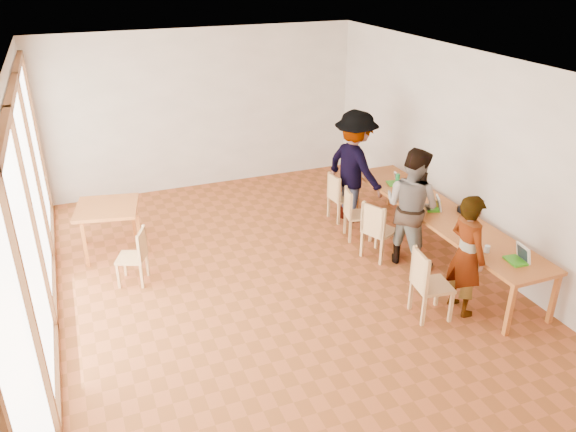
% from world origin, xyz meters
% --- Properties ---
extents(ground, '(8.00, 8.00, 0.00)m').
position_xyz_m(ground, '(0.00, 0.00, 0.00)').
color(ground, '#A34F27').
rests_on(ground, ground).
extents(wall_back, '(6.00, 0.10, 3.00)m').
position_xyz_m(wall_back, '(0.00, 4.00, 1.50)').
color(wall_back, silver).
rests_on(wall_back, ground).
extents(wall_front, '(6.00, 0.10, 3.00)m').
position_xyz_m(wall_front, '(0.00, -4.00, 1.50)').
color(wall_front, silver).
rests_on(wall_front, ground).
extents(wall_right, '(0.10, 8.00, 3.00)m').
position_xyz_m(wall_right, '(3.00, 0.00, 1.50)').
color(wall_right, silver).
rests_on(wall_right, ground).
extents(window_wall, '(0.10, 8.00, 3.00)m').
position_xyz_m(window_wall, '(-2.96, 0.00, 1.50)').
color(window_wall, white).
rests_on(window_wall, ground).
extents(ceiling, '(6.00, 8.00, 0.04)m').
position_xyz_m(ceiling, '(0.00, 0.00, 3.02)').
color(ceiling, white).
rests_on(ceiling, wall_back).
extents(communal_table, '(0.80, 4.00, 0.75)m').
position_xyz_m(communal_table, '(2.50, -0.18, 0.70)').
color(communal_table, '#C56E2B').
rests_on(communal_table, ground).
extents(side_table, '(0.90, 0.90, 0.75)m').
position_xyz_m(side_table, '(-2.06, 1.85, 0.67)').
color(side_table, '#C56E2B').
rests_on(side_table, ground).
extents(chair_near, '(0.49, 0.49, 0.49)m').
position_xyz_m(chair_near, '(1.43, -1.42, 0.57)').
color(chair_near, tan).
rests_on(chair_near, ground).
extents(chair_mid, '(0.56, 0.56, 0.49)m').
position_xyz_m(chair_mid, '(1.61, 0.12, 0.56)').
color(chair_mid, tan).
rests_on(chair_mid, ground).
extents(chair_far, '(0.47, 0.47, 0.45)m').
position_xyz_m(chair_far, '(1.60, 0.85, 0.52)').
color(chair_far, tan).
rests_on(chair_far, ground).
extents(chair_empty, '(0.42, 0.42, 0.44)m').
position_xyz_m(chair_empty, '(1.68, 1.55, 0.51)').
color(chair_empty, tan).
rests_on(chair_empty, ground).
extents(chair_spare, '(0.49, 0.49, 0.43)m').
position_xyz_m(chair_spare, '(-1.80, 0.75, 0.49)').
color(chair_spare, tan).
rests_on(chair_spare, ground).
extents(person_near, '(0.40, 0.60, 1.61)m').
position_xyz_m(person_near, '(1.97, -1.46, 0.81)').
color(person_near, gray).
rests_on(person_near, ground).
extents(person_mid, '(0.96, 1.06, 1.78)m').
position_xyz_m(person_mid, '(2.02, -0.11, 0.89)').
color(person_mid, gray).
rests_on(person_mid, ground).
extents(person_far, '(0.99, 1.37, 1.92)m').
position_xyz_m(person_far, '(1.94, 1.49, 0.96)').
color(person_far, gray).
rests_on(person_far, ground).
extents(laptop_near, '(0.25, 0.28, 0.22)m').
position_xyz_m(laptop_near, '(2.53, -1.75, 0.81)').
color(laptop_near, green).
rests_on(laptop_near, communal_table).
extents(laptop_mid, '(0.29, 0.30, 0.21)m').
position_xyz_m(laptop_mid, '(2.48, -0.06, 0.81)').
color(laptop_mid, green).
rests_on(laptop_mid, communal_table).
extents(laptop_far, '(0.23, 0.25, 0.19)m').
position_xyz_m(laptop_far, '(2.45, 1.02, 0.80)').
color(laptop_far, green).
rests_on(laptop_far, communal_table).
extents(yellow_mug, '(0.14, 0.14, 0.09)m').
position_xyz_m(yellow_mug, '(2.55, -0.02, 0.80)').
color(yellow_mug, '#C69211').
rests_on(yellow_mug, communal_table).
extents(green_bottle, '(0.07, 0.07, 0.28)m').
position_xyz_m(green_bottle, '(2.34, 0.78, 0.89)').
color(green_bottle, '#1A8138').
rests_on(green_bottle, communal_table).
extents(clear_glass, '(0.07, 0.07, 0.09)m').
position_xyz_m(clear_glass, '(2.32, -1.41, 0.80)').
color(clear_glass, silver).
rests_on(clear_glass, communal_table).
extents(condiment_cup, '(0.08, 0.08, 0.06)m').
position_xyz_m(condiment_cup, '(2.42, 0.71, 0.78)').
color(condiment_cup, white).
rests_on(condiment_cup, communal_table).
extents(pink_phone, '(0.05, 0.10, 0.01)m').
position_xyz_m(pink_phone, '(2.66, -0.65, 0.76)').
color(pink_phone, '#D24754').
rests_on(pink_phone, communal_table).
extents(black_pouch, '(0.16, 0.26, 0.09)m').
position_xyz_m(black_pouch, '(2.81, -0.37, 0.80)').
color(black_pouch, black).
rests_on(black_pouch, communal_table).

